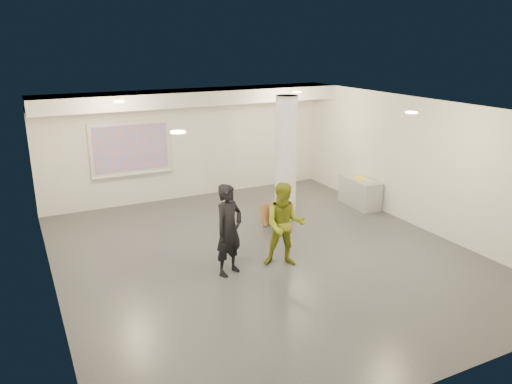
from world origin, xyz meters
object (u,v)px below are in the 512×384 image
column (286,158)px  woman (229,230)px  man (285,225)px  projection_screen (131,149)px  credenza (360,192)px

column → woman: bearing=-138.1°
column → man: (-1.35, -2.35, -0.67)m
projection_screen → credenza: projection_screen is taller
credenza → column: bearing=-179.4°
column → credenza: size_ratio=2.40×
column → man: bearing=-120.0°
column → projection_screen: size_ratio=1.43×
projection_screen → woman: 4.95m
column → credenza: 2.49m
man → projection_screen: bearing=135.7°
column → woman: (-2.47, -2.22, -0.63)m
credenza → projection_screen: bearing=155.8°
woman → man: size_ratio=1.05×
column → projection_screen: column is taller
man → column: bearing=86.5°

